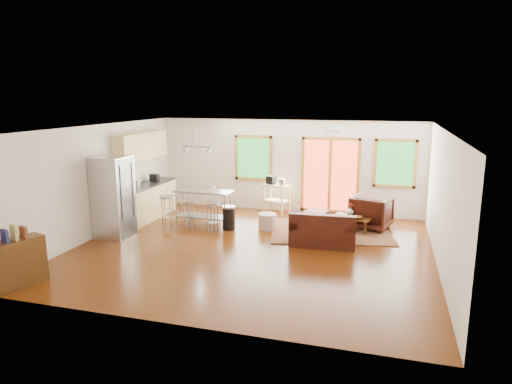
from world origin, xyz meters
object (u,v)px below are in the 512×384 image
(rug, at_px, (330,231))
(coffee_table, at_px, (352,219))
(kitchen_cart, at_px, (276,189))
(island, at_px, (204,201))
(armchair, at_px, (372,211))
(loveseat, at_px, (323,232))
(ottoman, at_px, (316,218))
(refrigerator, at_px, (113,197))

(rug, distance_m, coffee_table, 0.62)
(rug, bearing_deg, kitchen_cart, 143.62)
(island, height_order, kitchen_cart, kitchen_cart)
(armchair, bearing_deg, coffee_table, 54.50)
(loveseat, bearing_deg, ottoman, 100.39)
(rug, relative_size, loveseat, 1.91)
(coffee_table, bearing_deg, armchair, 39.03)
(armchair, xyz_separation_m, ottoman, (-1.37, -0.05, -0.28))
(loveseat, bearing_deg, rug, 84.75)
(coffee_table, xyz_separation_m, armchair, (0.44, 0.36, 0.15))
(rug, bearing_deg, coffee_table, 20.81)
(rug, height_order, coffee_table, coffee_table)
(refrigerator, height_order, island, refrigerator)
(rug, distance_m, island, 3.24)
(ottoman, bearing_deg, island, -162.75)
(ottoman, height_order, refrigerator, refrigerator)
(coffee_table, bearing_deg, ottoman, 161.72)
(loveseat, height_order, ottoman, loveseat)
(refrigerator, xyz_separation_m, island, (1.63, 1.47, -0.32))
(rug, distance_m, armchair, 1.18)
(ottoman, xyz_separation_m, island, (-2.74, -0.85, 0.45))
(refrigerator, distance_m, island, 2.22)
(armchair, distance_m, refrigerator, 6.23)
(loveseat, distance_m, kitchen_cart, 2.86)
(armchair, xyz_separation_m, island, (-4.11, -0.90, 0.16))
(loveseat, relative_size, refrigerator, 0.78)
(loveseat, height_order, refrigerator, refrigerator)
(refrigerator, distance_m, kitchen_cart, 4.37)
(coffee_table, xyz_separation_m, kitchen_cart, (-2.18, 1.04, 0.42))
(coffee_table, xyz_separation_m, island, (-3.67, -0.54, 0.31))
(armchair, bearing_deg, ottoman, 17.50)
(loveseat, bearing_deg, kitchen_cart, 121.88)
(coffee_table, bearing_deg, refrigerator, -159.13)
(rug, height_order, refrigerator, refrigerator)
(rug, bearing_deg, island, -173.66)
(coffee_table, distance_m, ottoman, 0.99)
(loveseat, xyz_separation_m, island, (-3.13, 0.72, 0.32))
(rug, xyz_separation_m, loveseat, (-0.03, -1.07, 0.29))
(coffee_table, bearing_deg, loveseat, -113.04)
(rug, distance_m, refrigerator, 5.21)
(ottoman, relative_size, kitchen_cart, 0.51)
(island, bearing_deg, refrigerator, -137.79)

